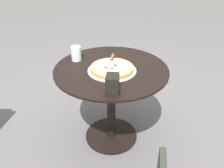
{
  "coord_description": "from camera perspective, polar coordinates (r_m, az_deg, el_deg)",
  "views": [
    {
      "loc": [
        -1.21,
        1.04,
        1.52
      ],
      "look_at": [
        -0.03,
        0.02,
        0.58
      ],
      "focal_mm": 37.18,
      "sensor_mm": 36.0,
      "label": 1
    }
  ],
  "objects": [
    {
      "name": "ground_plane",
      "position": [
        2.2,
        -0.17,
        -12.57
      ],
      "size": [
        10.0,
        10.0,
        0.0
      ],
      "primitive_type": "plane",
      "color": "#605D5E"
    },
    {
      "name": "patio_table",
      "position": [
        1.89,
        -0.2,
        -1.29
      ],
      "size": [
        0.89,
        0.89,
        0.7
      ],
      "color": "black",
      "rests_on": "ground"
    },
    {
      "name": "pizza_on_tray",
      "position": [
        1.75,
        0.0,
        3.84
      ],
      "size": [
        0.37,
        0.37,
        0.05
      ],
      "color": "silver",
      "rests_on": "patio_table"
    },
    {
      "name": "pizza_server",
      "position": [
        1.78,
        -0.3,
        5.8
      ],
      "size": [
        0.17,
        0.2,
        0.02
      ],
      "color": "silver",
      "rests_on": "pizza_on_tray"
    },
    {
      "name": "drinking_cup",
      "position": [
        1.92,
        -8.8,
        7.43
      ],
      "size": [
        0.08,
        0.08,
        0.12
      ],
      "primitive_type": "cylinder",
      "color": "white",
      "rests_on": "patio_table"
    },
    {
      "name": "napkin_dispenser",
      "position": [
        1.46,
        0.11,
        -0.08
      ],
      "size": [
        0.13,
        0.13,
        0.13
      ],
      "primitive_type": "cube",
      "rotation": [
        0.0,
        0.0,
        2.34
      ],
      "color": "black",
      "rests_on": "patio_table"
    }
  ]
}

